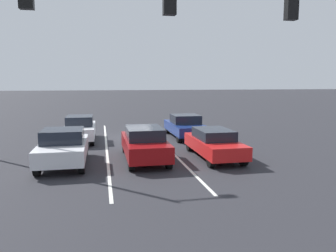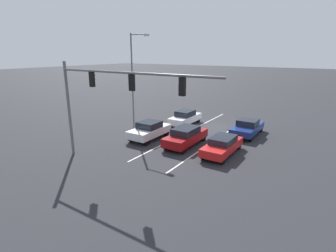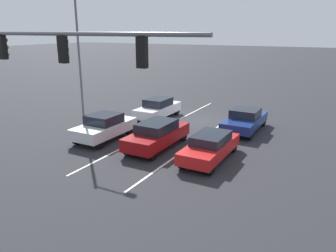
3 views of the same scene
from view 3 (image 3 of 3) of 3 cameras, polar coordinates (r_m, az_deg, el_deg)
ground_plane at (r=23.82m, az=5.72°, el=0.84°), size 240.00×240.00×0.00m
lane_stripe_left_divider at (r=20.79m, az=6.78°, el=-1.50°), size 0.12×17.51×0.01m
lane_stripe_center_divider at (r=22.13m, az=-0.95°, el=-0.28°), size 0.12×17.51×0.01m
car_red_leftlane_front at (r=16.69m, az=7.34°, el=-3.50°), size 1.71×4.45×1.34m
car_silver_rightlane_front at (r=19.94m, az=-11.02°, el=-0.09°), size 1.90×4.16×1.55m
car_maroon_midlane_front at (r=18.20m, az=-1.92°, el=-1.44°), size 1.79×4.64×1.51m
car_navy_leftlane_second at (r=21.89m, az=13.24°, el=1.08°), size 1.91×4.59×1.45m
car_white_rightlane_second at (r=24.29m, az=-1.75°, el=3.11°), size 1.72×4.30×1.53m
traffic_signal_gantry at (r=14.22m, az=-23.73°, el=9.73°), size 11.76×0.37×6.78m
street_lamp_right_shoulder at (r=22.36m, az=-14.91°, el=12.84°), size 2.11×0.24×9.04m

